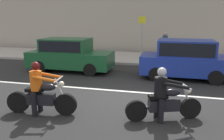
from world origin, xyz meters
name	(u,v)px	position (x,y,z in m)	size (l,w,h in m)	color
ground_plane	(128,100)	(0.00, 0.00, 0.00)	(80.00, 80.00, 0.00)	#242424
sidewalk_slab	(149,58)	(0.00, 8.00, 0.07)	(40.00, 4.40, 0.14)	#A8A399
lane_marking_stripe	(121,91)	(-0.43, 0.90, 0.00)	(18.00, 0.14, 0.01)	silver
motorcycle_with_rider_black_leather	(164,99)	(1.23, -1.33, 0.62)	(2.07, 1.00, 1.51)	black
motorcycle_with_rider_orange_stripe	(40,93)	(-2.31, -1.78, 0.65)	(2.14, 0.72, 1.58)	black
parked_sedan_forest_green	(69,55)	(-3.82, 3.60, 0.88)	(4.39, 1.82, 1.72)	#164C28
parked_hatchback_cobalt_blue	(185,59)	(2.01, 3.46, 0.94)	(4.00, 1.76, 1.80)	navy
street_sign_post	(142,33)	(-0.54, 7.95, 1.78)	(0.44, 0.08, 2.72)	gray
pedestrian_bystander	(165,43)	(0.97, 8.24, 1.12)	(0.34, 0.34, 1.68)	black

